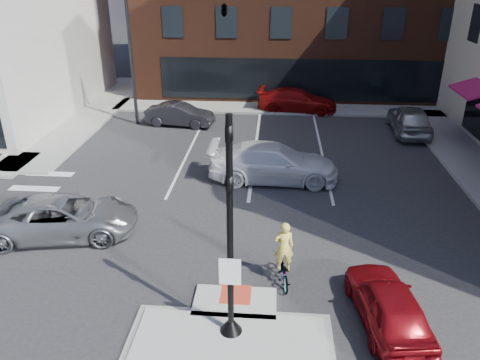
# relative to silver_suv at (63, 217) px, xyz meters

# --- Properties ---
(ground) EXTENTS (120.00, 120.00, 0.00)m
(ground) POSITION_rel_silver_suv_xyz_m (6.51, -5.00, -0.73)
(ground) COLOR #28282B
(ground) RESTS_ON ground
(refuge_island) EXTENTS (5.40, 4.65, 0.13)m
(refuge_island) POSITION_rel_silver_suv_xyz_m (6.51, -5.26, -0.68)
(refuge_island) COLOR gray
(refuge_island) RESTS_ON ground
(sidewalk_n) EXTENTS (26.00, 3.00, 0.15)m
(sidewalk_n) POSITION_rel_silver_suv_xyz_m (9.51, 17.00, -0.65)
(sidewalk_n) COLOR gray
(sidewalk_n) RESTS_ON ground
(building_far_left) EXTENTS (10.00, 12.00, 10.00)m
(building_far_left) POSITION_rel_silver_suv_xyz_m (2.51, 47.00, 4.27)
(building_far_left) COLOR slate
(building_far_left) RESTS_ON ground
(signal_pole) EXTENTS (0.60, 0.60, 5.98)m
(signal_pole) POSITION_rel_silver_suv_xyz_m (6.51, -4.60, 1.63)
(signal_pole) COLOR black
(signal_pole) RESTS_ON refuge_island
(mast_arm_signal) EXTENTS (6.10, 2.24, 8.00)m
(mast_arm_signal) POSITION_rel_silver_suv_xyz_m (3.03, 13.00, 5.48)
(mast_arm_signal) COLOR black
(mast_arm_signal) RESTS_ON ground
(silver_suv) EXTENTS (5.58, 3.28, 1.46)m
(silver_suv) POSITION_rel_silver_suv_xyz_m (0.00, 0.00, 0.00)
(silver_suv) COLOR #9DA0A3
(silver_suv) RESTS_ON ground
(red_sedan) EXTENTS (2.07, 4.06, 1.32)m
(red_sedan) POSITION_rel_silver_suv_xyz_m (10.71, -3.86, -0.07)
(red_sedan) COLOR maroon
(red_sedan) RESTS_ON ground
(white_pickup) EXTENTS (5.83, 2.39, 1.69)m
(white_pickup) POSITION_rel_silver_suv_xyz_m (7.48, 5.37, 0.12)
(white_pickup) COLOR white
(white_pickup) RESTS_ON ground
(bg_car_dark) EXTENTS (4.29, 1.97, 1.36)m
(bg_car_dark) POSITION_rel_silver_suv_xyz_m (1.71, 12.91, -0.05)
(bg_car_dark) COLOR #25252A
(bg_car_dark) RESTS_ON ground
(bg_car_silver) EXTENTS (2.17, 4.92, 1.65)m
(bg_car_silver) POSITION_rel_silver_suv_xyz_m (15.28, 12.54, 0.10)
(bg_car_silver) COLOR #AFB3B7
(bg_car_silver) RESTS_ON ground
(bg_car_red) EXTENTS (5.42, 2.65, 1.52)m
(bg_car_red) POSITION_rel_silver_suv_xyz_m (8.93, 16.50, 0.03)
(bg_car_red) COLOR #9B0F0E
(bg_car_red) RESTS_ON ground
(cyclist) EXTENTS (0.81, 1.71, 2.10)m
(cyclist) POSITION_rel_silver_suv_xyz_m (7.88, -2.20, -0.02)
(cyclist) COLOR #3F3F44
(cyclist) RESTS_ON ground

